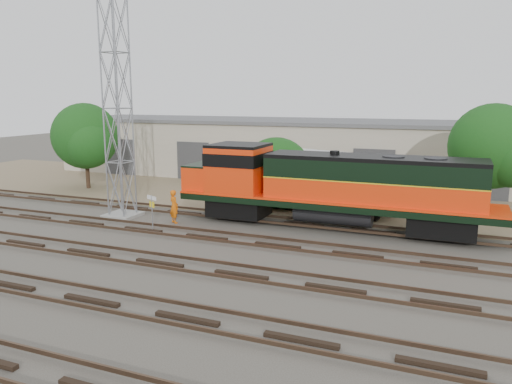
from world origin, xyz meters
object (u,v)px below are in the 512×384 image
at_px(locomotive, 328,185).
at_px(signal_tower, 118,112).
at_px(semi_trailer, 315,172).
at_px(worker, 174,207).

bearing_deg(locomotive, signal_tower, -170.47).
xyz_separation_m(locomotive, signal_tower, (-12.55, -2.11, 3.97)).
xyz_separation_m(signal_tower, semi_trailer, (10.32, 7.40, -4.09)).
height_order(locomotive, signal_tower, signal_tower).
bearing_deg(semi_trailer, worker, -110.88).
distance_m(locomotive, signal_tower, 13.33).
relative_size(signal_tower, worker, 6.64).
distance_m(signal_tower, semi_trailer, 13.34).
bearing_deg(signal_tower, locomotive, 9.53).
bearing_deg(worker, locomotive, -133.79).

